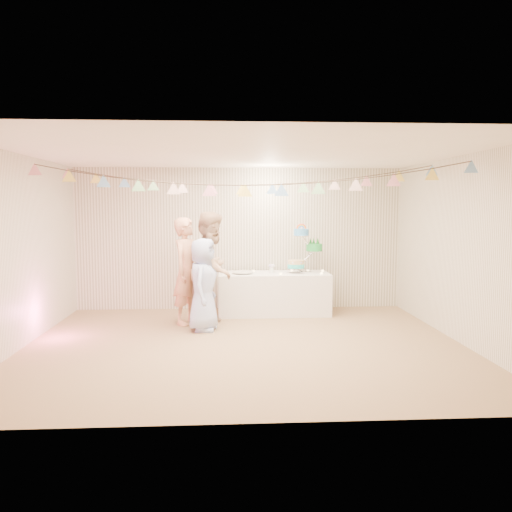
{
  "coord_description": "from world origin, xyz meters",
  "views": [
    {
      "loc": [
        -0.24,
        -6.7,
        1.9
      ],
      "look_at": [
        0.2,
        0.8,
        1.15
      ],
      "focal_mm": 35.0,
      "sensor_mm": 36.0,
      "label": 1
    }
  ],
  "objects": [
    {
      "name": "front_wall",
      "position": [
        0.0,
        -2.5,
        1.3
      ],
      "size": [
        6.0,
        6.0,
        0.0
      ],
      "primitive_type": "plane",
      "color": "silver",
      "rests_on": "ground"
    },
    {
      "name": "cake_top_tier",
      "position": [
        1.07,
        2.0,
        1.38
      ],
      "size": [
        0.25,
        0.25,
        0.19
      ],
      "primitive_type": null,
      "color": "#448FD6",
      "rests_on": "cake_stand"
    },
    {
      "name": "left_wall",
      "position": [
        -3.0,
        0.0,
        1.3
      ],
      "size": [
        5.0,
        5.0,
        0.0
      ],
      "primitive_type": "plane",
      "color": "silver",
      "rests_on": "ground"
    },
    {
      "name": "table",
      "position": [
        0.58,
        1.98,
        0.36
      ],
      "size": [
        1.94,
        0.78,
        0.73
      ],
      "primitive_type": "cube",
      "color": "white",
      "rests_on": "floor"
    },
    {
      "name": "platter",
      "position": [
        0.04,
        1.93,
        0.76
      ],
      "size": [
        0.37,
        0.37,
        0.02
      ],
      "primitive_type": "cylinder",
      "color": "white",
      "rests_on": "table"
    },
    {
      "name": "tealight_3",
      "position": [
        0.93,
        2.2,
        0.74
      ],
      "size": [
        0.04,
        0.04,
        0.03
      ],
      "primitive_type": "cylinder",
      "color": "#FFD88C",
      "rests_on": "table"
    },
    {
      "name": "tealight_5",
      "position": [
        1.48,
        2.13,
        0.74
      ],
      "size": [
        0.04,
        0.04,
        0.03
      ],
      "primitive_type": "cylinder",
      "color": "#FFD88C",
      "rests_on": "table"
    },
    {
      "name": "tealight_4",
      "position": [
        1.4,
        1.8,
        0.74
      ],
      "size": [
        0.04,
        0.04,
        0.03
      ],
      "primitive_type": "cylinder",
      "color": "#FFD88C",
      "rests_on": "table"
    },
    {
      "name": "floor",
      "position": [
        0.0,
        0.0,
        0.0
      ],
      "size": [
        6.0,
        6.0,
        0.0
      ],
      "primitive_type": "plane",
      "color": "#856748",
      "rests_on": "ground"
    },
    {
      "name": "cake_middle",
      "position": [
        1.31,
        2.12,
        1.11
      ],
      "size": [
        0.27,
        0.27,
        0.22
      ],
      "primitive_type": null,
      "color": "green",
      "rests_on": "cake_stand"
    },
    {
      "name": "tealight_6",
      "position": [
        1.22,
        2.15,
        0.74
      ],
      "size": [
        0.04,
        0.04,
        0.03
      ],
      "primitive_type": "cylinder",
      "color": "#FFD88C",
      "rests_on": "table"
    },
    {
      "name": "bunting_front",
      "position": [
        0.0,
        -0.2,
        2.32
      ],
      "size": [
        5.6,
        0.9,
        0.36
      ],
      "primitive_type": null,
      "color": "#72A5E5",
      "rests_on": "ceiling"
    },
    {
      "name": "person_adult_b",
      "position": [
        -0.47,
        1.2,
        0.91
      ],
      "size": [
        0.92,
        1.05,
        1.82
      ],
      "primitive_type": "imported",
      "rotation": [
        0.0,
        0.0,
        1.27
      ],
      "color": "tan",
      "rests_on": "floor"
    },
    {
      "name": "bunting_back",
      "position": [
        0.0,
        1.1,
        2.35
      ],
      "size": [
        5.6,
        1.1,
        0.4
      ],
      "primitive_type": null,
      "color": "pink",
      "rests_on": "ceiling"
    },
    {
      "name": "right_wall",
      "position": [
        3.0,
        0.0,
        1.3
      ],
      "size": [
        5.0,
        5.0,
        0.0
      ],
      "primitive_type": "plane",
      "color": "silver",
      "rests_on": "ground"
    },
    {
      "name": "person_child",
      "position": [
        -0.61,
        0.86,
        0.71
      ],
      "size": [
        0.57,
        0.77,
        1.42
      ],
      "primitive_type": "imported",
      "rotation": [
        0.0,
        0.0,
        1.38
      ],
      "color": "#AABBF1",
      "rests_on": "floor"
    },
    {
      "name": "tealight_2",
      "position": [
        0.68,
        1.76,
        0.74
      ],
      "size": [
        0.04,
        0.04,
        0.03
      ],
      "primitive_type": "cylinder",
      "color": "#FFD88C",
      "rests_on": "table"
    },
    {
      "name": "cake_stand",
      "position": [
        1.13,
        2.03,
        1.15
      ],
      "size": [
        0.72,
        0.42,
        0.8
      ],
      "primitive_type": null,
      "color": "silver",
      "rests_on": "table"
    },
    {
      "name": "tealight_0",
      "position": [
        -0.22,
        1.83,
        0.74
      ],
      "size": [
        0.04,
        0.04,
        0.03
      ],
      "primitive_type": "cylinder",
      "color": "#FFD88C",
      "rests_on": "table"
    },
    {
      "name": "back_wall",
      "position": [
        0.0,
        2.5,
        1.3
      ],
      "size": [
        6.0,
        6.0,
        0.0
      ],
      "primitive_type": "plane",
      "color": "silver",
      "rests_on": "ground"
    },
    {
      "name": "tealight_1",
      "position": [
        0.23,
        2.16,
        0.74
      ],
      "size": [
        0.04,
        0.04,
        0.03
      ],
      "primitive_type": "cylinder",
      "color": "#FFD88C",
      "rests_on": "table"
    },
    {
      "name": "person_adult_a",
      "position": [
        -0.88,
        1.33,
        0.86
      ],
      "size": [
        0.64,
        0.74,
        1.72
      ],
      "primitive_type": "imported",
      "rotation": [
        0.0,
        0.0,
        1.14
      ],
      "color": "tan",
      "rests_on": "floor"
    },
    {
      "name": "ceiling",
      "position": [
        0.0,
        0.0,
        2.6
      ],
      "size": [
        6.0,
        6.0,
        0.0
      ],
      "primitive_type": "plane",
      "color": "white",
      "rests_on": "ground"
    },
    {
      "name": "cake_bottom",
      "position": [
        0.98,
        1.97,
        0.84
      ],
      "size": [
        0.31,
        0.31,
        0.15
      ],
      "primitive_type": null,
      "color": "#2BC9C0",
      "rests_on": "cake_stand"
    },
    {
      "name": "posy",
      "position": [
        0.55,
        2.03,
        0.83
      ],
      "size": [
        0.14,
        0.14,
        0.16
      ],
      "primitive_type": null,
      "color": "white",
      "rests_on": "table"
    }
  ]
}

